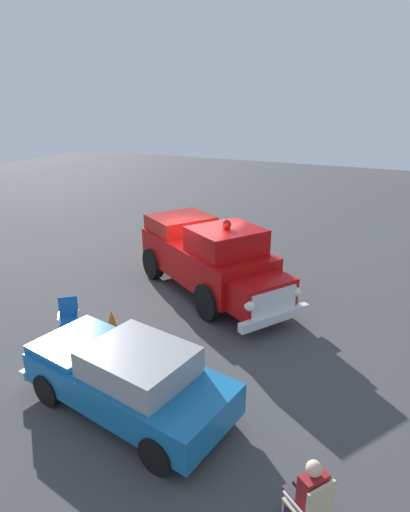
{
  "coord_description": "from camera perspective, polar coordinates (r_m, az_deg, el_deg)",
  "views": [
    {
      "loc": [
        5.75,
        -11.01,
        5.8
      ],
      "look_at": [
        0.18,
        0.4,
        1.13
      ],
      "focal_mm": 30.05,
      "sensor_mm": 36.0,
      "label": 1
    }
  ],
  "objects": [
    {
      "name": "ground_plane",
      "position": [
        13.71,
        -1.43,
        -4.86
      ],
      "size": [
        60.0,
        60.0,
        0.0
      ],
      "primitive_type": "plane",
      "color": "#424244"
    },
    {
      "name": "lawn_chair_near_truck",
      "position": [
        6.93,
        14.15,
        -29.39
      ],
      "size": [
        0.68,
        0.68,
        1.02
      ],
      "color": "#B7BABF",
      "rests_on": "ground"
    },
    {
      "name": "spectator_standing",
      "position": [
        16.42,
        -2.64,
        3.02
      ],
      "size": [
        0.42,
        0.62,
        1.68
      ],
      "color": "#2D334C",
      "rests_on": "ground"
    },
    {
      "name": "vintage_fire_truck",
      "position": [
        13.32,
        0.54,
        -0.04
      ],
      "size": [
        6.2,
        4.98,
        2.59
      ],
      "color": "black",
      "rests_on": "ground"
    },
    {
      "name": "spectator_seated",
      "position": [
        6.91,
        13.41,
        -28.15
      ],
      "size": [
        0.65,
        0.61,
        1.29
      ],
      "color": "#383842",
      "rests_on": "ground"
    },
    {
      "name": "classic_hot_rod",
      "position": [
        8.76,
        -10.3,
        -15.44
      ],
      "size": [
        4.6,
        2.53,
        1.46
      ],
      "color": "black",
      "rests_on": "ground"
    },
    {
      "name": "traffic_cone",
      "position": [
        11.63,
        -12.29,
        -8.53
      ],
      "size": [
        0.4,
        0.4,
        0.64
      ],
      "color": "orange",
      "rests_on": "ground"
    },
    {
      "name": "lawn_chair_spare",
      "position": [
        11.7,
        -17.68,
        -7.33
      ],
      "size": [
        0.69,
        0.69,
        1.02
      ],
      "color": "#B7BABF",
      "rests_on": "ground"
    }
  ]
}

